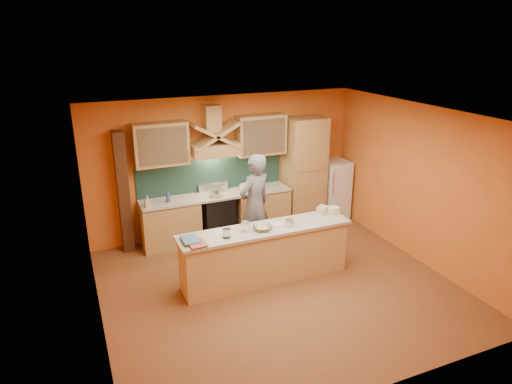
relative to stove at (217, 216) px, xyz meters
name	(u,v)px	position (x,y,z in m)	size (l,w,h in m)	color
floor	(278,286)	(0.30, -2.20, -0.45)	(5.50, 5.00, 0.01)	brown
ceiling	(281,117)	(0.30, -2.20, 2.35)	(5.50, 5.00, 0.01)	white
wall_back	(225,165)	(0.30, 0.30, 0.95)	(5.50, 0.02, 2.80)	orange
wall_front	(382,287)	(0.30, -4.70, 0.95)	(5.50, 0.02, 2.80)	orange
wall_left	(92,237)	(-2.45, -2.20, 0.95)	(0.02, 5.00, 2.80)	orange
wall_right	(420,185)	(3.05, -2.20, 0.95)	(0.02, 5.00, 2.80)	orange
base_cabinet_left	(171,225)	(-0.95, 0.00, -0.02)	(1.10, 0.60, 0.86)	tan
base_cabinet_right	(261,210)	(0.95, 0.00, -0.02)	(1.10, 0.60, 0.86)	tan
counter_top	(217,195)	(0.00, 0.00, 0.45)	(3.00, 0.62, 0.04)	#B9AF9C
stove	(217,216)	(0.00, 0.00, 0.00)	(0.60, 0.58, 0.90)	black
backsplash	(212,174)	(0.00, 0.28, 0.80)	(3.00, 0.03, 0.70)	#18352E
range_hood	(214,149)	(0.00, 0.05, 1.37)	(0.92, 0.50, 0.24)	tan
hood_chimney	(212,118)	(0.00, 0.15, 1.95)	(0.30, 0.30, 0.50)	tan
upper_cabinet_left	(161,144)	(-1.00, 0.12, 1.55)	(1.00, 0.35, 0.80)	tan
upper_cabinet_right	(261,135)	(1.00, 0.12, 1.55)	(1.00, 0.35, 0.80)	tan
pantry_column	(304,172)	(1.95, 0.00, 0.70)	(0.80, 0.60, 2.30)	tan
fridge	(333,189)	(2.70, 0.00, 0.20)	(0.58, 0.60, 1.30)	white
trim_column_left	(123,193)	(-1.75, 0.15, 0.70)	(0.20, 0.30, 2.30)	#472816
island_body	(265,256)	(0.20, -1.90, -0.01)	(2.80, 0.55, 0.88)	#DDB671
island_top	(265,229)	(0.20, -1.90, 0.47)	(2.90, 0.62, 0.05)	#B9AF9C
person	(255,205)	(0.42, -0.94, 0.51)	(0.70, 0.46, 1.93)	slate
pot_large	(216,193)	(-0.05, -0.08, 0.52)	(0.22, 0.22, 0.15)	silver
pot_small	(219,188)	(0.10, 0.17, 0.52)	(0.18, 0.18, 0.14)	#B7B7BE
soap_bottle_a	(147,201)	(-1.37, -0.15, 0.58)	(0.10, 0.10, 0.22)	beige
soap_bottle_b	(168,196)	(-0.97, -0.05, 0.59)	(0.09, 0.09, 0.23)	#305484
bowl_back	(259,187)	(0.89, -0.05, 0.51)	(0.23, 0.23, 0.07)	white
dish_rack	(249,186)	(0.71, 0.05, 0.52)	(0.31, 0.24, 0.11)	white
book_lower	(188,245)	(-1.12, -2.05, 0.51)	(0.26, 0.35, 0.03)	#B95242
book_upper	(182,241)	(-1.18, -1.91, 0.53)	(0.26, 0.35, 0.03)	teal
jar_large	(245,227)	(-0.14, -1.89, 0.57)	(0.14, 0.14, 0.16)	white
jar_small	(227,233)	(-0.50, -2.00, 0.57)	(0.13, 0.13, 0.15)	white
kitchen_scale	(289,224)	(0.58, -2.00, 0.55)	(0.13, 0.13, 0.11)	white
mixing_bowl	(262,228)	(0.12, -1.95, 0.53)	(0.30, 0.30, 0.07)	white
cloth	(280,224)	(0.47, -1.88, 0.50)	(0.22, 0.16, 0.01)	beige
grocery_bag_a	(323,210)	(1.37, -1.72, 0.56)	(0.19, 0.15, 0.13)	beige
grocery_bag_b	(333,210)	(1.54, -1.80, 0.55)	(0.19, 0.15, 0.12)	#EDEAC3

